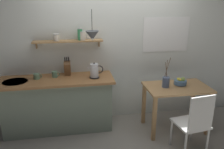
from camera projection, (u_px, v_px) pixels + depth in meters
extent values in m
plane|color=gray|center=(120.00, 132.00, 3.92)|extent=(14.00, 14.00, 0.00)
cube|color=silver|center=(125.00, 45.00, 4.12)|extent=(6.80, 0.10, 2.70)
cube|color=white|center=(166.00, 35.00, 4.13)|extent=(0.84, 0.01, 0.61)
cube|color=silver|center=(166.00, 35.00, 4.13)|extent=(0.78, 0.01, 0.55)
cube|color=gray|center=(58.00, 105.00, 3.92)|extent=(1.74, 0.52, 0.87)
cube|color=#9E6B3D|center=(56.00, 80.00, 3.75)|extent=(1.83, 0.63, 0.04)
cylinder|color=#B7BABF|center=(15.00, 82.00, 3.63)|extent=(0.38, 0.38, 0.01)
cube|color=tan|center=(68.00, 41.00, 3.78)|extent=(1.12, 0.18, 0.02)
cube|color=#99754C|center=(36.00, 45.00, 3.79)|extent=(0.02, 0.06, 0.12)
cube|color=#99754C|center=(99.00, 43.00, 3.95)|extent=(0.02, 0.06, 0.12)
cylinder|color=beige|center=(56.00, 38.00, 3.73)|extent=(0.09, 0.09, 0.10)
cylinder|color=silver|center=(56.00, 34.00, 3.71)|extent=(0.10, 0.10, 0.01)
cylinder|color=#388E56|center=(80.00, 35.00, 3.78)|extent=(0.08, 0.08, 0.18)
cylinder|color=silver|center=(80.00, 29.00, 3.75)|extent=(0.08, 0.08, 0.01)
cylinder|color=beige|center=(82.00, 36.00, 3.79)|extent=(0.11, 0.11, 0.13)
cylinder|color=silver|center=(82.00, 31.00, 3.77)|extent=(0.11, 0.11, 0.01)
cube|color=tan|center=(177.00, 87.00, 3.80)|extent=(1.02, 0.64, 0.03)
cube|color=tan|center=(154.00, 119.00, 3.60)|extent=(0.06, 0.06, 0.74)
cube|color=tan|center=(209.00, 114.00, 3.75)|extent=(0.06, 0.06, 0.74)
cube|color=tan|center=(144.00, 104.00, 4.11)|extent=(0.06, 0.06, 0.74)
cube|color=tan|center=(193.00, 100.00, 4.25)|extent=(0.06, 0.06, 0.74)
cube|color=silver|center=(190.00, 124.00, 3.34)|extent=(0.48, 0.48, 0.03)
cube|color=silver|center=(201.00, 114.00, 3.08)|extent=(0.37, 0.08, 0.49)
cylinder|color=silver|center=(192.00, 129.00, 3.63)|extent=(0.03, 0.03, 0.43)
cylinder|color=silver|center=(171.00, 133.00, 3.52)|extent=(0.03, 0.03, 0.43)
cylinder|color=silver|center=(207.00, 142.00, 3.30)|extent=(0.03, 0.03, 0.43)
cylinder|color=silver|center=(185.00, 147.00, 3.20)|extent=(0.03, 0.03, 0.43)
cylinder|color=#51759E|center=(180.00, 85.00, 3.86)|extent=(0.09, 0.09, 0.01)
cylinder|color=#51759E|center=(180.00, 82.00, 3.85)|extent=(0.21, 0.21, 0.07)
ellipsoid|color=yellow|center=(179.00, 79.00, 3.82)|extent=(0.07, 0.12, 0.04)
sphere|color=#8EA84C|center=(183.00, 79.00, 3.81)|extent=(0.07, 0.07, 0.07)
cylinder|color=#475675|center=(166.00, 82.00, 3.74)|extent=(0.12, 0.12, 0.17)
cylinder|color=brown|center=(166.00, 70.00, 3.68)|extent=(0.05, 0.01, 0.25)
cylinder|color=brown|center=(167.00, 69.00, 3.68)|extent=(0.01, 0.02, 0.28)
cylinder|color=brown|center=(168.00, 67.00, 3.67)|extent=(0.08, 0.02, 0.32)
cylinder|color=black|center=(94.00, 77.00, 3.79)|extent=(0.16, 0.16, 0.02)
cylinder|color=silver|center=(94.00, 70.00, 3.76)|extent=(0.13, 0.13, 0.22)
sphere|color=black|center=(94.00, 63.00, 3.72)|extent=(0.02, 0.02, 0.02)
cone|color=silver|center=(89.00, 68.00, 3.73)|extent=(0.04, 0.04, 0.04)
torus|color=black|center=(99.00, 69.00, 3.76)|extent=(0.14, 0.02, 0.14)
cube|color=brown|center=(67.00, 68.00, 3.88)|extent=(0.11, 0.19, 0.25)
cylinder|color=black|center=(65.00, 59.00, 3.81)|extent=(0.02, 0.04, 0.08)
cylinder|color=black|center=(67.00, 59.00, 3.81)|extent=(0.02, 0.04, 0.08)
cylinder|color=black|center=(69.00, 59.00, 3.82)|extent=(0.02, 0.04, 0.08)
cylinder|color=slate|center=(37.00, 76.00, 3.73)|extent=(0.10, 0.10, 0.09)
torus|color=slate|center=(40.00, 76.00, 3.74)|extent=(0.06, 0.01, 0.06)
cylinder|color=slate|center=(55.00, 74.00, 3.81)|extent=(0.09, 0.09, 0.10)
torus|color=slate|center=(58.00, 74.00, 3.82)|extent=(0.07, 0.01, 0.07)
cylinder|color=black|center=(92.00, 20.00, 3.46)|extent=(0.01, 0.01, 0.31)
cone|color=#4C5156|center=(92.00, 35.00, 3.53)|extent=(0.21, 0.21, 0.14)
sphere|color=white|center=(92.00, 39.00, 3.55)|extent=(0.04, 0.04, 0.04)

